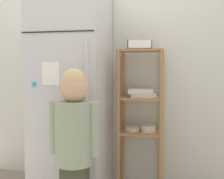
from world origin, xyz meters
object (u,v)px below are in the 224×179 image
at_px(child_standing, 74,132).
at_px(fruit_bin, 140,45).
at_px(refrigerator, 72,92).
at_px(pantry_shelf_unit, 141,108).

height_order(child_standing, fruit_bin, fruit_bin).
height_order(refrigerator, fruit_bin, refrigerator).
relative_size(pantry_shelf_unit, fruit_bin, 6.02).
relative_size(refrigerator, fruit_bin, 8.54).
xyz_separation_m(refrigerator, pantry_shelf_unit, (0.59, 0.18, -0.15)).
bearing_deg(fruit_bin, refrigerator, -163.38).
distance_m(refrigerator, fruit_bin, 0.73).
xyz_separation_m(child_standing, pantry_shelf_unit, (0.39, 0.69, 0.08)).
bearing_deg(refrigerator, child_standing, -69.18).
height_order(pantry_shelf_unit, fruit_bin, fruit_bin).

